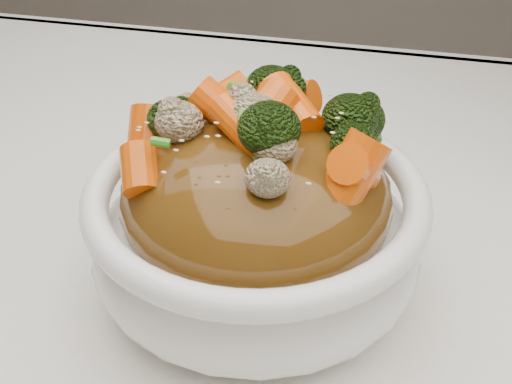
% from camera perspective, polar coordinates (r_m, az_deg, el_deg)
% --- Properties ---
extents(tablecloth, '(1.20, 0.80, 0.04)m').
position_cam_1_polar(tablecloth, '(0.43, -0.45, -8.22)').
color(tablecloth, white).
rests_on(tablecloth, dining_table).
extents(bowl, '(0.25, 0.25, 0.08)m').
position_cam_1_polar(bowl, '(0.37, 0.00, -3.83)').
color(bowl, white).
rests_on(bowl, tablecloth).
extents(sauce_base, '(0.20, 0.20, 0.09)m').
position_cam_1_polar(sauce_base, '(0.36, 0.00, -0.37)').
color(sauce_base, '#53320E').
rests_on(sauce_base, bowl).
extents(carrots, '(0.20, 0.20, 0.05)m').
position_cam_1_polar(carrots, '(0.33, 0.00, 8.03)').
color(carrots, '#F65B08').
rests_on(carrots, sauce_base).
extents(broccoli, '(0.20, 0.20, 0.04)m').
position_cam_1_polar(broccoli, '(0.33, 0.00, 7.89)').
color(broccoli, black).
rests_on(broccoli, sauce_base).
extents(cauliflower, '(0.20, 0.20, 0.03)m').
position_cam_1_polar(cauliflower, '(0.33, 0.00, 7.59)').
color(cauliflower, tan).
rests_on(cauliflower, sauce_base).
extents(scallions, '(0.15, 0.15, 0.02)m').
position_cam_1_polar(scallions, '(0.33, 0.00, 8.18)').
color(scallions, '#349021').
rests_on(scallions, sauce_base).
extents(sesame_seeds, '(0.18, 0.18, 0.01)m').
position_cam_1_polar(sesame_seeds, '(0.33, 0.00, 8.18)').
color(sesame_seeds, beige).
rests_on(sesame_seeds, sauce_base).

